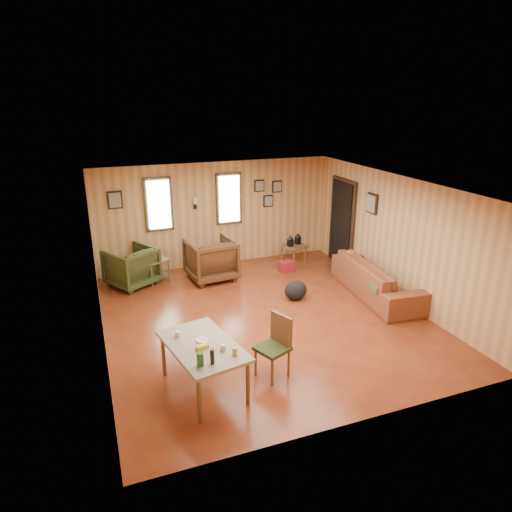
# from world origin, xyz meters

# --- Properties ---
(room) EXTENTS (5.54, 6.04, 2.44)m
(room) POSITION_xyz_m (0.17, 0.27, 1.21)
(room) COLOR brown
(room) RESTS_ON ground
(sofa) EXTENTS (0.94, 2.48, 0.95)m
(sofa) POSITION_xyz_m (2.50, 0.12, 0.47)
(sofa) COLOR brown
(sofa) RESTS_ON ground
(recliner_brown) EXTENTS (1.05, 1.00, 0.99)m
(recliner_brown) POSITION_xyz_m (-0.40, 2.11, 0.50)
(recliner_brown) COLOR #432914
(recliner_brown) RESTS_ON ground
(recliner_green) EXTENTS (1.18, 1.16, 0.91)m
(recliner_green) POSITION_xyz_m (-2.05, 2.36, 0.45)
(recliner_green) COLOR #2C3819
(recliner_green) RESTS_ON ground
(end_table) EXTENTS (0.62, 0.59, 0.63)m
(end_table) POSITION_xyz_m (-1.55, 2.38, 0.35)
(end_table) COLOR brown
(end_table) RESTS_ON ground
(side_table) EXTENTS (0.63, 0.63, 0.78)m
(side_table) POSITION_xyz_m (1.63, 2.22, 0.53)
(side_table) COLOR brown
(side_table) RESTS_ON ground
(cooler) EXTENTS (0.37, 0.29, 0.24)m
(cooler) POSITION_xyz_m (1.33, 1.94, 0.12)
(cooler) COLOR maroon
(cooler) RESTS_ON ground
(backpack) EXTENTS (0.52, 0.44, 0.39)m
(backpack) POSITION_xyz_m (0.87, 0.49, 0.20)
(backpack) COLOR black
(backpack) RESTS_ON ground
(sofa_pillows) EXTENTS (0.58, 1.62, 0.33)m
(sofa_pillows) POSITION_xyz_m (2.22, 0.10, 0.50)
(sofa_pillows) COLOR #454E2B
(sofa_pillows) RESTS_ON sofa
(dining_table) EXTENTS (1.06, 1.49, 0.89)m
(dining_table) POSITION_xyz_m (-1.54, -1.69, 0.63)
(dining_table) COLOR gray
(dining_table) RESTS_ON ground
(dining_chair) EXTENTS (0.54, 0.54, 0.91)m
(dining_chair) POSITION_xyz_m (-0.49, -1.69, 0.51)
(dining_chair) COLOR #2C3819
(dining_chair) RESTS_ON ground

